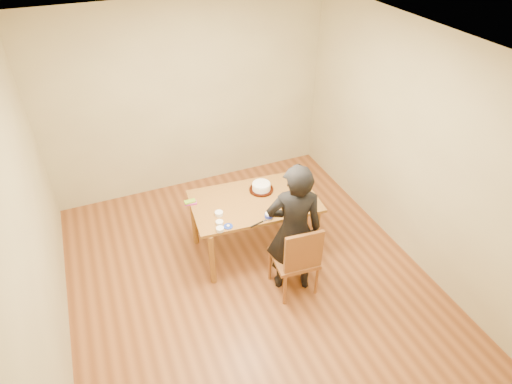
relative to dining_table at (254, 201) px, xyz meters
name	(u,v)px	position (x,y,z in m)	size (l,w,h in m)	color
room_shell	(236,170)	(-0.27, -0.17, 0.62)	(4.00, 4.50, 2.70)	brown
dining_table	(254,201)	(0.00, 0.00, 0.00)	(1.48, 0.88, 0.04)	brown
dining_chair	(294,258)	(0.15, -0.78, -0.28)	(0.46, 0.46, 0.04)	brown
cake_plate	(261,190)	(0.15, 0.15, 0.03)	(0.29, 0.29, 0.02)	red
cake	(261,186)	(0.15, 0.15, 0.08)	(0.22, 0.22, 0.07)	white
frosting_dome	(261,183)	(0.15, 0.15, 0.12)	(0.22, 0.22, 0.03)	white
frosting_tub	(269,216)	(0.02, -0.37, 0.05)	(0.08, 0.08, 0.07)	white
frosting_lid	(228,226)	(-0.45, -0.33, 0.02)	(0.10, 0.10, 0.01)	#182F9E
frosting_dollop	(228,225)	(-0.45, -0.33, 0.04)	(0.04, 0.04, 0.02)	white
ramekin_green	(220,229)	(-0.55, -0.36, 0.04)	(0.09, 0.09, 0.04)	white
ramekin_yellow	(219,214)	(-0.48, -0.10, 0.04)	(0.09, 0.09, 0.04)	white
ramekin_multi	(220,223)	(-0.52, -0.26, 0.04)	(0.08, 0.08, 0.04)	white
candy_box_pink	(191,203)	(-0.72, 0.22, 0.03)	(0.14, 0.07, 0.02)	#D03176
candy_box_green	(190,202)	(-0.72, 0.22, 0.05)	(0.13, 0.06, 0.02)	green
spatula	(257,224)	(-0.14, -0.42, 0.02)	(0.18, 0.02, 0.01)	black
person	(294,230)	(0.15, -0.73, 0.09)	(0.60, 0.39, 1.63)	black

